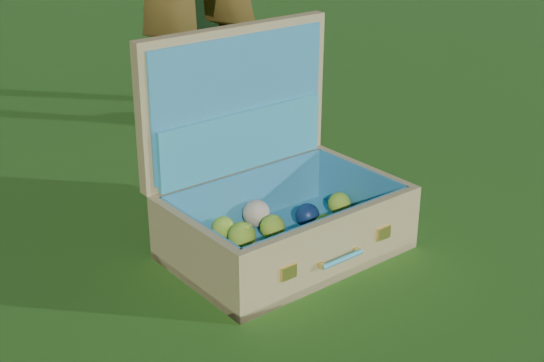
# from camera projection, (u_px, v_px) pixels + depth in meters

# --- Properties ---
(ground) EXTENTS (60.00, 60.00, 0.00)m
(ground) POSITION_uv_depth(u_px,v_px,m) (199.00, 243.00, 1.93)
(ground) COLOR #215114
(ground) RESTS_ON ground
(suitcase) EXTENTS (0.62, 0.50, 0.53)m
(suitcase) POSITION_uv_depth(u_px,v_px,m) (269.00, 188.00, 1.87)
(suitcase) COLOR tan
(suitcase) RESTS_ON ground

